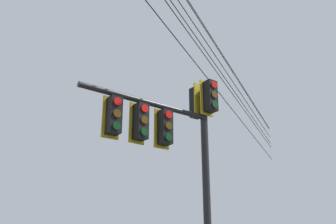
# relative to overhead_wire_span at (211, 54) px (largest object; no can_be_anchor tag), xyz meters

# --- Properties ---
(signal_mast_assembly) EXTENTS (3.59, 2.54, 6.91)m
(signal_mast_assembly) POSITION_rel_overhead_wire_span_xyz_m (1.21, 1.28, -3.32)
(signal_mast_assembly) COLOR black
(signal_mast_assembly) RESTS_ON ground
(overhead_wire_span) EXTENTS (9.63, 17.58, 2.22)m
(overhead_wire_span) POSITION_rel_overhead_wire_span_xyz_m (0.00, 0.00, 0.00)
(overhead_wire_span) COLOR black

